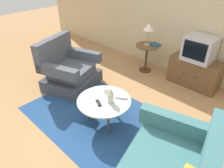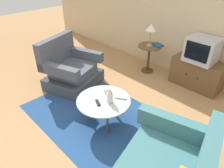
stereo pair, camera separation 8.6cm
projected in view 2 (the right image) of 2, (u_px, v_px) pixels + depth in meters
ground_plane at (103, 125)px, 3.16m from camera, size 16.00×16.00×0.00m
back_wall at (194, 10)px, 3.83m from camera, size 9.00×0.12×2.70m
area_rug at (104, 121)px, 3.22m from camera, size 2.63×1.58×0.00m
armchair at (71, 71)px, 3.98m from camera, size 1.10×1.15×0.94m
coffee_table at (104, 102)px, 3.01m from camera, size 0.79×0.79×0.42m
side_table at (149, 53)px, 4.39m from camera, size 0.49×0.49×0.60m
tv_stand at (197, 74)px, 3.95m from camera, size 0.94×0.43×0.55m
television at (202, 50)px, 3.68m from camera, size 0.52×0.46×0.44m
table_lamp at (151, 28)px, 4.09m from camera, size 0.23×0.23×0.46m
vase at (110, 96)px, 2.88m from camera, size 0.09×0.09×0.24m
mug at (107, 90)px, 3.12m from camera, size 0.12×0.08×0.09m
tv_remote_dark at (98, 103)px, 2.92m from camera, size 0.15×0.11×0.02m
tv_remote_silver at (121, 98)px, 3.02m from camera, size 0.17×0.13×0.02m
book at (158, 45)px, 4.28m from camera, size 0.25×0.21×0.03m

